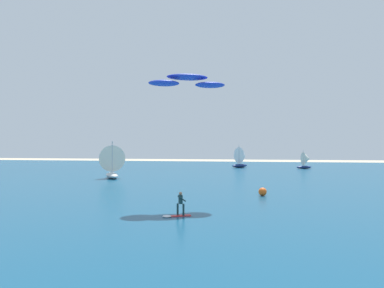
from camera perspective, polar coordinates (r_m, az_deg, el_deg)
name	(u,v)px	position (r m, az deg, el deg)	size (l,w,h in m)	color
ocean	(220,176)	(55.05, 4.60, -5.27)	(160.00, 90.00, 0.10)	navy
kitesurfer	(178,207)	(24.26, -2.35, -10.40)	(2.02, 1.29, 1.67)	red
kite	(187,81)	(28.66, -0.78, 10.29)	(6.65, 4.20, 0.96)	#1E33B2
sailboat_center_horizon	(306,160)	(74.36, 18.28, -2.54)	(3.33, 2.91, 3.75)	navy
sailboat_anchored_offshore	(242,157)	(75.11, 8.18, -2.14)	(4.29, 4.19, 4.81)	navy
sailboat_near_shore	(111,161)	(52.33, -13.17, -2.77)	(4.39, 4.85, 5.39)	silver
marker_buoy	(263,192)	(34.25, 11.55, -7.71)	(0.79, 0.79, 0.79)	#E55919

